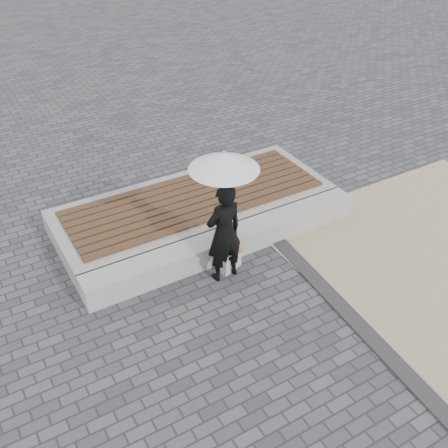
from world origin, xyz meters
The scene contains 10 objects.
ground centered at (0.00, 0.00, 0.00)m, with size 80.00×80.00×0.00m, color #4E4E53.
edging_band centered at (0.75, -0.50, 0.02)m, with size 0.25×5.20×0.04m, color #313234.
seating_ledge centered at (0.00, 1.60, 0.20)m, with size 5.00×0.45×0.40m, color #AFB0AA.
timber_platform centered at (0.00, 2.80, 0.20)m, with size 5.00×2.00×0.40m, color #969692.
timber_decking centered at (0.00, 2.80, 0.42)m, with size 4.60×1.60×0.04m, color brown, non-canonical shape.
woman centered at (-0.37, 1.12, 0.83)m, with size 0.61×0.40×1.67m, color black.
parasol centered at (-0.37, 1.12, 2.05)m, with size 1.00×1.00×1.28m.
handbag centered at (-0.10, 1.44, 0.51)m, with size 0.32×0.11×0.22m, color black.
canvas_tote centered at (-0.20, 1.21, 0.20)m, with size 0.38×0.16×0.40m, color silver.
magazine centered at (-0.20, 1.16, 0.41)m, with size 0.33×0.24×0.01m, color red.
Camera 1 is at (-3.57, -4.35, 5.49)m, focal length 42.14 mm.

